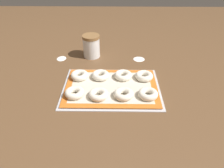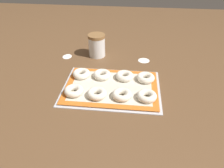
% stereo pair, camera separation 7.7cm
% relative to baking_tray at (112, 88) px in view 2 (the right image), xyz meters
% --- Properties ---
extents(ground_plane, '(2.80, 2.80, 0.00)m').
position_rel_baking_tray_xyz_m(ground_plane, '(-0.00, -0.02, -0.00)').
color(ground_plane, brown).
extents(baking_tray, '(0.45, 0.33, 0.01)m').
position_rel_baking_tray_xyz_m(baking_tray, '(0.00, 0.00, 0.00)').
color(baking_tray, silver).
rests_on(baking_tray, ground_plane).
extents(baking_mat, '(0.43, 0.30, 0.00)m').
position_rel_baking_tray_xyz_m(baking_mat, '(0.00, -0.00, 0.01)').
color(baking_mat, orange).
rests_on(baking_mat, baking_tray).
extents(bagel_front_far_left, '(0.09, 0.09, 0.03)m').
position_rel_baking_tray_xyz_m(bagel_front_far_left, '(-0.16, -0.07, 0.02)').
color(bagel_front_far_left, silver).
rests_on(bagel_front_far_left, baking_mat).
extents(bagel_front_mid_left, '(0.09, 0.09, 0.03)m').
position_rel_baking_tray_xyz_m(bagel_front_mid_left, '(-0.06, -0.08, 0.02)').
color(bagel_front_mid_left, silver).
rests_on(bagel_front_mid_left, baking_mat).
extents(bagel_front_mid_right, '(0.09, 0.09, 0.03)m').
position_rel_baking_tray_xyz_m(bagel_front_mid_right, '(0.05, -0.08, 0.02)').
color(bagel_front_mid_right, silver).
rests_on(bagel_front_mid_right, baking_mat).
extents(bagel_front_far_right, '(0.09, 0.09, 0.03)m').
position_rel_baking_tray_xyz_m(bagel_front_far_right, '(0.16, -0.07, 0.02)').
color(bagel_front_far_right, silver).
rests_on(bagel_front_far_right, baking_mat).
extents(bagel_back_far_left, '(0.09, 0.09, 0.03)m').
position_rel_baking_tray_xyz_m(bagel_back_far_left, '(-0.16, 0.07, 0.02)').
color(bagel_back_far_left, silver).
rests_on(bagel_back_far_left, baking_mat).
extents(bagel_back_mid_left, '(0.09, 0.09, 0.03)m').
position_rel_baking_tray_xyz_m(bagel_back_mid_left, '(-0.06, 0.07, 0.02)').
color(bagel_back_mid_left, silver).
rests_on(bagel_back_mid_left, baking_mat).
extents(bagel_back_mid_right, '(0.09, 0.09, 0.03)m').
position_rel_baking_tray_xyz_m(bagel_back_mid_right, '(0.05, 0.08, 0.02)').
color(bagel_back_mid_right, silver).
rests_on(bagel_back_mid_right, baking_mat).
extents(bagel_back_far_right, '(0.09, 0.09, 0.03)m').
position_rel_baking_tray_xyz_m(bagel_back_far_right, '(0.16, 0.07, 0.02)').
color(bagel_back_far_right, silver).
rests_on(bagel_back_far_right, baking_mat).
extents(flour_canister, '(0.10, 0.10, 0.13)m').
position_rel_baking_tray_xyz_m(flour_canister, '(-0.12, 0.32, 0.06)').
color(flour_canister, white).
rests_on(flour_canister, ground_plane).
extents(flour_patch_near, '(0.07, 0.06, 0.00)m').
position_rel_baking_tray_xyz_m(flour_patch_near, '(0.15, 0.29, -0.00)').
color(flour_patch_near, white).
rests_on(flour_patch_near, ground_plane).
extents(flour_patch_far, '(0.05, 0.06, 0.00)m').
position_rel_baking_tray_xyz_m(flour_patch_far, '(-0.30, 0.29, -0.00)').
color(flour_patch_far, white).
rests_on(flour_patch_far, ground_plane).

